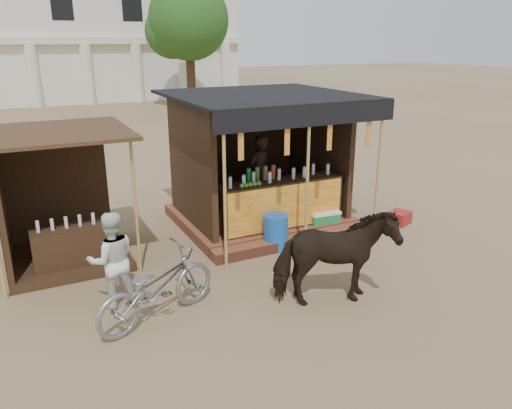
{
  "coord_description": "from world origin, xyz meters",
  "views": [
    {
      "loc": [
        -3.63,
        -5.72,
        3.83
      ],
      "look_at": [
        0.0,
        1.6,
        1.1
      ],
      "focal_mm": 35.0,
      "sensor_mm": 36.0,
      "label": 1
    }
  ],
  "objects": [
    {
      "name": "bystander",
      "position": [
        -2.56,
        1.2,
        0.74
      ],
      "size": [
        0.73,
        0.58,
        1.48
      ],
      "primitive_type": "imported",
      "rotation": [
        0.0,
        0.0,
        3.12
      ],
      "color": "silver",
      "rests_on": "ground"
    },
    {
      "name": "secondary_stall",
      "position": [
        -3.17,
        3.24,
        0.85
      ],
      "size": [
        2.4,
        2.4,
        2.38
      ],
      "color": "#382614",
      "rests_on": "ground"
    },
    {
      "name": "tree",
      "position": [
        5.81,
        22.14,
        4.63
      ],
      "size": [
        4.5,
        4.4,
        7.0
      ],
      "color": "#382314",
      "rests_on": "ground"
    },
    {
      "name": "background_building",
      "position": [
        -2.0,
        29.94,
        3.98
      ],
      "size": [
        26.0,
        7.45,
        8.18
      ],
      "color": "silver",
      "rests_on": "ground"
    },
    {
      "name": "ground",
      "position": [
        0.0,
        0.0,
        0.0
      ],
      "size": [
        120.0,
        120.0,
        0.0
      ],
      "primitive_type": "plane",
      "color": "#846B4C",
      "rests_on": "ground"
    },
    {
      "name": "cooler",
      "position": [
        1.92,
        2.36,
        0.23
      ],
      "size": [
        0.67,
        0.49,
        0.46
      ],
      "color": "#1C7F39",
      "rests_on": "ground"
    },
    {
      "name": "main_stall",
      "position": [
        1.0,
        3.36,
        1.02
      ],
      "size": [
        3.6,
        3.61,
        2.78
      ],
      "color": "brown",
      "rests_on": "ground"
    },
    {
      "name": "motorbike",
      "position": [
        -2.09,
        0.51,
        0.51
      ],
      "size": [
        2.06,
        1.31,
        1.02
      ],
      "primitive_type": "imported",
      "rotation": [
        0.0,
        0.0,
        1.93
      ],
      "color": "gray",
      "rests_on": "ground"
    },
    {
      "name": "cow",
      "position": [
        0.39,
        -0.22,
        0.75
      ],
      "size": [
        1.92,
        1.22,
        1.5
      ],
      "primitive_type": "imported",
      "rotation": [
        0.0,
        0.0,
        1.32
      ],
      "color": "black",
      "rests_on": "ground"
    },
    {
      "name": "blue_barrel",
      "position": [
        0.61,
        2.0,
        0.34
      ],
      "size": [
        0.55,
        0.55,
        0.68
      ],
      "primitive_type": "cylinder",
      "rotation": [
        0.0,
        0.0,
        -0.18
      ],
      "color": "#1752B0",
      "rests_on": "ground"
    },
    {
      "name": "red_crate",
      "position": [
        3.67,
        2.0,
        0.13
      ],
      "size": [
        0.56,
        0.53,
        0.27
      ],
      "primitive_type": "cube",
      "rotation": [
        0.0,
        0.0,
        0.38
      ],
      "color": "maroon",
      "rests_on": "ground"
    }
  ]
}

